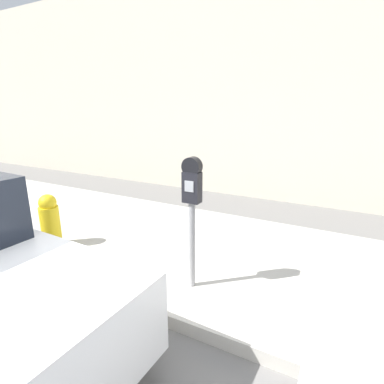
{
  "coord_description": "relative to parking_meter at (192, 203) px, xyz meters",
  "views": [
    {
      "loc": [
        1.51,
        -1.15,
        1.98
      ],
      "look_at": [
        0.2,
        1.34,
        1.18
      ],
      "focal_mm": 28.0,
      "sensor_mm": 36.0,
      "label": 1
    }
  ],
  "objects": [
    {
      "name": "building_facade",
      "position": [
        -0.2,
        4.07,
        1.35
      ],
      "size": [
        24.0,
        0.3,
        4.85
      ],
      "color": "beige",
      "rests_on": "ground_plane"
    },
    {
      "name": "fire_hydrant",
      "position": [
        -2.15,
        -0.05,
        -0.57
      ],
      "size": [
        0.25,
        0.25,
        0.73
      ],
      "color": "gold",
      "rests_on": "sidewalk"
    },
    {
      "name": "sidewalk",
      "position": [
        -0.2,
        0.86,
        -1.0
      ],
      "size": [
        24.0,
        2.8,
        0.14
      ],
      "color": "#BCB7AD",
      "rests_on": "ground_plane"
    },
    {
      "name": "parking_meter",
      "position": [
        0.0,
        0.0,
        0.0
      ],
      "size": [
        0.19,
        0.12,
        1.39
      ],
      "color": "gray",
      "rests_on": "sidewalk"
    }
  ]
}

